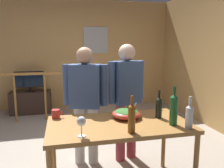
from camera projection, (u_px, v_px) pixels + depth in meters
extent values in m
plane|color=#9E9384|center=(80.00, 155.00, 3.13)|extent=(6.95, 6.95, 0.00)
cube|color=tan|center=(70.00, 54.00, 5.47)|extent=(5.17, 0.10, 2.69)
cube|color=tan|center=(209.00, 57.00, 4.24)|extent=(0.10, 4.01, 2.69)
cube|color=#AAAFA8|center=(96.00, 40.00, 5.50)|extent=(0.61, 0.03, 0.65)
cylinder|color=#9E6B33|center=(15.00, 99.00, 4.44)|extent=(0.04, 0.04, 0.97)
cylinder|color=#9E6B33|center=(45.00, 98.00, 4.57)|extent=(0.04, 0.04, 0.97)
cylinder|color=#9E6B33|center=(74.00, 96.00, 4.70)|extent=(0.04, 0.04, 0.97)
cube|color=#9E6B33|center=(13.00, 74.00, 4.36)|extent=(2.44, 0.07, 0.05)
cube|color=#9E6B33|center=(74.00, 94.00, 4.69)|extent=(0.10, 0.10, 1.07)
cube|color=#38281E|center=(31.00, 102.00, 5.11)|extent=(0.90, 0.40, 0.52)
cube|color=black|center=(30.00, 91.00, 5.07)|extent=(0.20, 0.12, 0.02)
cylinder|color=black|center=(30.00, 89.00, 5.06)|extent=(0.03, 0.03, 0.08)
cube|color=black|center=(29.00, 79.00, 4.99)|extent=(0.65, 0.06, 0.37)
cube|color=black|center=(29.00, 80.00, 4.97)|extent=(0.60, 0.01, 0.33)
cube|color=#9E6B33|center=(119.00, 125.00, 2.23)|extent=(1.44, 0.77, 0.04)
cylinder|color=#9E6B33|center=(54.00, 151.00, 2.48)|extent=(0.05, 0.05, 0.73)
cylinder|color=#9E6B33|center=(164.00, 140.00, 2.78)|extent=(0.05, 0.05, 0.73)
ellipsoid|color=#CC3D2D|center=(126.00, 114.00, 2.37)|extent=(0.31, 0.31, 0.10)
ellipsoid|color=#38702D|center=(126.00, 112.00, 2.37)|extent=(0.26, 0.26, 0.04)
cylinder|color=silver|center=(132.00, 110.00, 2.38)|extent=(0.12, 0.01, 0.16)
cylinder|color=silver|center=(82.00, 136.00, 1.89)|extent=(0.07, 0.07, 0.01)
cylinder|color=silver|center=(82.00, 131.00, 1.88)|extent=(0.01, 0.01, 0.10)
ellipsoid|color=silver|center=(81.00, 121.00, 1.87)|extent=(0.08, 0.08, 0.09)
cylinder|color=brown|center=(132.00, 120.00, 1.96)|extent=(0.07, 0.07, 0.24)
cone|color=brown|center=(132.00, 105.00, 1.93)|extent=(0.07, 0.07, 0.03)
cylinder|color=brown|center=(132.00, 100.00, 1.93)|extent=(0.03, 0.03, 0.07)
cylinder|color=#1E5628|center=(174.00, 111.00, 2.15)|extent=(0.08, 0.08, 0.28)
cone|color=#1E5628|center=(174.00, 96.00, 2.13)|extent=(0.08, 0.08, 0.04)
cylinder|color=#1E5628|center=(175.00, 90.00, 2.12)|extent=(0.03, 0.03, 0.08)
cylinder|color=black|center=(159.00, 109.00, 2.38)|extent=(0.07, 0.07, 0.20)
cone|color=black|center=(159.00, 98.00, 2.36)|extent=(0.07, 0.07, 0.03)
cylinder|color=black|center=(159.00, 93.00, 2.35)|extent=(0.03, 0.03, 0.07)
cylinder|color=silver|center=(189.00, 118.00, 2.07)|extent=(0.07, 0.07, 0.20)
cone|color=silver|center=(190.00, 106.00, 2.05)|extent=(0.07, 0.07, 0.03)
cylinder|color=silver|center=(190.00, 101.00, 2.04)|extent=(0.03, 0.03, 0.08)
cylinder|color=#B7332D|center=(56.00, 114.00, 2.37)|extent=(0.09, 0.09, 0.09)
torus|color=#B7332D|center=(61.00, 113.00, 2.39)|extent=(0.05, 0.01, 0.05)
cylinder|color=beige|center=(93.00, 136.00, 2.86)|extent=(0.13, 0.13, 0.77)
cylinder|color=beige|center=(80.00, 135.00, 2.87)|extent=(0.13, 0.13, 0.77)
cube|color=#3D5684|center=(85.00, 86.00, 2.76)|extent=(0.43, 0.32, 0.55)
cylinder|color=#3D5684|center=(104.00, 85.00, 2.73)|extent=(0.09, 0.09, 0.52)
cylinder|color=#3D5684|center=(67.00, 85.00, 2.77)|extent=(0.09, 0.09, 0.52)
sphere|color=tan|center=(85.00, 56.00, 2.69)|extent=(0.21, 0.21, 0.21)
cylinder|color=#9E3842|center=(131.00, 130.00, 3.03)|extent=(0.13, 0.13, 0.79)
cylinder|color=#9E3842|center=(121.00, 132.00, 2.94)|extent=(0.13, 0.13, 0.79)
cube|color=#3D5684|center=(127.00, 82.00, 2.87)|extent=(0.40, 0.32, 0.56)
cylinder|color=#3D5684|center=(140.00, 80.00, 2.98)|extent=(0.09, 0.09, 0.53)
cylinder|color=#3D5684|center=(112.00, 83.00, 2.75)|extent=(0.09, 0.09, 0.53)
sphere|color=beige|center=(127.00, 53.00, 2.80)|extent=(0.22, 0.22, 0.22)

